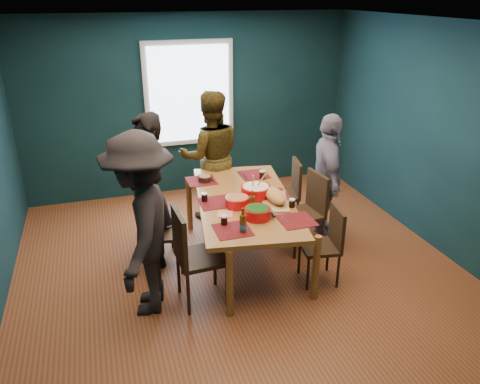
# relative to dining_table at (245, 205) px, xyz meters

# --- Properties ---
(room) EXTENTS (5.01, 5.01, 2.71)m
(room) POSITION_rel_dining_table_xyz_m (-0.13, 0.10, 0.65)
(room) COLOR brown
(room) RESTS_ON ground
(dining_table) EXTENTS (1.36, 2.23, 0.79)m
(dining_table) POSITION_rel_dining_table_xyz_m (0.00, 0.00, 0.00)
(dining_table) COLOR #985E2D
(dining_table) RESTS_ON floor
(chair_left_far) EXTENTS (0.44, 0.44, 0.83)m
(chair_left_far) POSITION_rel_dining_table_xyz_m (-0.98, 0.72, -0.24)
(chair_left_far) COLOR black
(chair_left_far) RESTS_ON floor
(chair_left_mid) EXTENTS (0.48, 0.48, 0.92)m
(chair_left_mid) POSITION_rel_dining_table_xyz_m (-1.00, 0.13, -0.19)
(chair_left_mid) COLOR black
(chair_left_mid) RESTS_ON floor
(chair_left_near) EXTENTS (0.50, 0.50, 1.04)m
(chair_left_near) POSITION_rel_dining_table_xyz_m (-0.76, -0.63, -0.11)
(chair_left_near) COLOR black
(chair_left_near) RESTS_ON floor
(chair_right_far) EXTENTS (0.48, 0.48, 0.92)m
(chair_right_far) POSITION_rel_dining_table_xyz_m (0.85, 0.70, -0.18)
(chair_right_far) COLOR black
(chair_right_far) RESTS_ON floor
(chair_right_mid) EXTENTS (0.48, 0.48, 0.97)m
(chair_right_mid) POSITION_rel_dining_table_xyz_m (0.84, 0.05, -0.15)
(chair_right_mid) COLOR black
(chair_right_mid) RESTS_ON floor
(chair_right_near) EXTENTS (0.45, 0.45, 0.87)m
(chair_right_near) POSITION_rel_dining_table_xyz_m (0.73, -0.67, -0.21)
(chair_right_near) COLOR black
(chair_right_near) RESTS_ON floor
(person_far_left) EXTENTS (0.58, 0.74, 1.80)m
(person_far_left) POSITION_rel_dining_table_xyz_m (-1.03, 0.27, 0.18)
(person_far_left) COLOR black
(person_far_left) RESTS_ON floor
(person_back) EXTENTS (0.94, 0.77, 1.79)m
(person_back) POSITION_rel_dining_table_xyz_m (-0.08, 1.26, 0.18)
(person_back) COLOR black
(person_back) RESTS_ON floor
(person_right) EXTENTS (0.63, 1.03, 1.64)m
(person_right) POSITION_rel_dining_table_xyz_m (1.16, 0.23, 0.10)
(person_right) COLOR silver
(person_right) RESTS_ON floor
(person_near_left) EXTENTS (0.97, 1.33, 1.85)m
(person_near_left) POSITION_rel_dining_table_xyz_m (-1.22, -0.57, 0.20)
(person_near_left) COLOR black
(person_near_left) RESTS_ON floor
(bowl_salad) EXTENTS (0.27, 0.27, 0.11)m
(bowl_salad) POSITION_rel_dining_table_xyz_m (-0.13, -0.16, 0.13)
(bowl_salad) COLOR #BE0B0D
(bowl_salad) RESTS_ON dining_table
(bowl_dumpling) EXTENTS (0.34, 0.34, 0.31)m
(bowl_dumpling) POSITION_rel_dining_table_xyz_m (0.14, 0.01, 0.15)
(bowl_dumpling) COLOR #BE0B0D
(bowl_dumpling) RESTS_ON dining_table
(bowl_herbs) EXTENTS (0.28, 0.28, 0.12)m
(bowl_herbs) POSITION_rel_dining_table_xyz_m (-0.02, -0.50, 0.14)
(bowl_herbs) COLOR #BE0B0D
(bowl_herbs) RESTS_ON dining_table
(cutting_board) EXTENTS (0.42, 0.70, 0.15)m
(cutting_board) POSITION_rel_dining_table_xyz_m (0.29, -0.20, 0.14)
(cutting_board) COLOR tan
(cutting_board) RESTS_ON dining_table
(small_bowl) EXTENTS (0.17, 0.17, 0.07)m
(small_bowl) POSITION_rel_dining_table_xyz_m (-0.30, 0.66, 0.11)
(small_bowl) COLOR black
(small_bowl) RESTS_ON dining_table
(beer_bottle_a) EXTENTS (0.07, 0.07, 0.26)m
(beer_bottle_a) POSITION_rel_dining_table_xyz_m (-0.26, -0.75, 0.17)
(beer_bottle_a) COLOR #4D2B0D
(beer_bottle_a) RESTS_ON dining_table
(beer_bottle_b) EXTENTS (0.06, 0.06, 0.22)m
(beer_bottle_b) POSITION_rel_dining_table_xyz_m (-0.01, -0.30, 0.16)
(beer_bottle_b) COLOR #4D2B0D
(beer_bottle_b) RESTS_ON dining_table
(cola_glass_a) EXTENTS (0.07, 0.07, 0.10)m
(cola_glass_a) POSITION_rel_dining_table_xyz_m (-0.39, -0.54, 0.13)
(cola_glass_a) COLOR black
(cola_glass_a) RESTS_ON dining_table
(cola_glass_b) EXTENTS (0.07, 0.07, 0.10)m
(cola_glass_b) POSITION_rel_dining_table_xyz_m (0.43, -0.36, 0.13)
(cola_glass_b) COLOR black
(cola_glass_b) RESTS_ON dining_table
(cola_glass_c) EXTENTS (0.08, 0.08, 0.11)m
(cola_glass_c) POSITION_rel_dining_table_xyz_m (0.40, 0.52, 0.14)
(cola_glass_c) COLOR black
(cola_glass_c) RESTS_ON dining_table
(cola_glass_d) EXTENTS (0.07, 0.07, 0.10)m
(cola_glass_d) POSITION_rel_dining_table_xyz_m (-0.45, 0.07, 0.13)
(cola_glass_d) COLOR black
(cola_glass_d) RESTS_ON dining_table
(napkin_a) EXTENTS (0.14, 0.14, 0.00)m
(napkin_a) POSITION_rel_dining_table_xyz_m (0.40, 0.08, 0.08)
(napkin_a) COLOR #E87262
(napkin_a) RESTS_ON dining_table
(napkin_b) EXTENTS (0.21, 0.21, 0.00)m
(napkin_b) POSITION_rel_dining_table_xyz_m (-0.32, -0.31, 0.08)
(napkin_b) COLOR #E87262
(napkin_b) RESTS_ON dining_table
(napkin_c) EXTENTS (0.14, 0.14, 0.00)m
(napkin_c) POSITION_rel_dining_table_xyz_m (0.31, -0.71, 0.08)
(napkin_c) COLOR #E87262
(napkin_c) RESTS_ON dining_table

